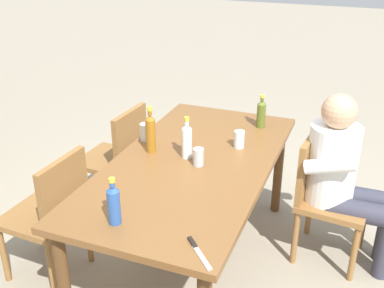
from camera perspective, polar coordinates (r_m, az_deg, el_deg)
The scene contains 14 objects.
ground_plane at distance 3.30m, azimuth -0.00°, elevation -14.22°, with size 24.00×24.00×0.00m, color gray.
dining_table at distance 2.91m, azimuth -0.00°, elevation -3.67°, with size 1.86×0.95×0.78m.
chair_near_right at distance 3.23m, azimuth 15.77°, elevation -5.65°, with size 0.48×0.48×0.87m.
chair_far_right at distance 3.64m, azimuth -9.00°, elevation -1.34°, with size 0.47×0.47×0.87m.
chair_far_left at distance 3.05m, azimuth -16.81°, elevation -7.85°, with size 0.46×0.46×0.87m.
person_in_white_shirt at distance 3.14m, azimuth 18.06°, elevation -3.41°, with size 0.47×0.61×1.18m.
bottle_blue at distance 2.28m, azimuth -9.56°, elevation -7.26°, with size 0.06×0.06×0.25m.
bottle_olive at distance 3.36m, azimuth 8.49°, elevation 3.73°, with size 0.06×0.06×0.24m.
bottle_amber at distance 2.96m, azimuth -5.09°, elevation 1.40°, with size 0.06×0.06×0.31m.
bottle_clear at distance 2.88m, azimuth -0.65°, elevation 0.45°, with size 0.06×0.06×0.27m.
cup_steel at distance 2.81m, azimuth 0.78°, elevation -1.60°, with size 0.07×0.07×0.11m, color #B2B7BC.
cup_white at distance 3.15m, azimuth -5.73°, elevation 1.48°, with size 0.07×0.07×0.12m, color white.
cup_glass at distance 3.05m, azimuth 5.81°, elevation 0.58°, with size 0.07×0.07×0.12m, color silver.
table_knife at distance 2.13m, azimuth 0.68°, elevation -12.91°, with size 0.19×0.18×0.01m.
Camera 1 is at (-2.38, -0.93, 2.09)m, focal length 43.53 mm.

